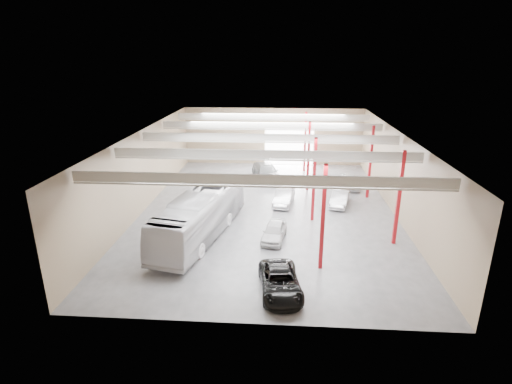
# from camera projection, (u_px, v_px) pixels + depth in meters

# --- Properties ---
(depot_shell) EXTENTS (22.12, 32.12, 7.06)m
(depot_shell) POSITION_uv_depth(u_px,v_px,m) (270.00, 154.00, 34.48)
(depot_shell) COLOR #4D4D52
(depot_shell) RESTS_ON ground
(coach_bus) EXTENTS (5.41, 12.81, 3.48)m
(coach_bus) POSITION_uv_depth(u_px,v_px,m) (201.00, 215.00, 30.01)
(coach_bus) COLOR silver
(coach_bus) RESTS_ON ground
(black_sedan) EXTENTS (2.89, 5.15, 1.36)m
(black_sedan) POSITION_uv_depth(u_px,v_px,m) (280.00, 282.00, 23.10)
(black_sedan) COLOR black
(black_sedan) RESTS_ON ground
(car_row_a) EXTENTS (2.12, 4.08, 1.33)m
(car_row_a) POSITION_uv_depth(u_px,v_px,m) (274.00, 231.00, 29.74)
(car_row_a) COLOR silver
(car_row_a) RESTS_ON ground
(car_row_b) EXTENTS (2.16, 4.55, 1.44)m
(car_row_b) POSITION_uv_depth(u_px,v_px,m) (284.00, 197.00, 36.86)
(car_row_b) COLOR #B3B2B7
(car_row_b) RESTS_ON ground
(car_row_c) EXTENTS (4.00, 6.34, 1.71)m
(car_row_c) POSITION_uv_depth(u_px,v_px,m) (266.00, 172.00, 44.13)
(car_row_c) COLOR gray
(car_row_c) RESTS_ON ground
(car_right_near) EXTENTS (2.44, 4.41, 1.38)m
(car_right_near) POSITION_uv_depth(u_px,v_px,m) (340.00, 198.00, 36.64)
(car_right_near) COLOR #B8B7BD
(car_right_near) RESTS_ON ground
(car_right_far) EXTENTS (1.80, 4.21, 1.42)m
(car_right_far) POSITION_uv_depth(u_px,v_px,m) (350.00, 181.00, 41.43)
(car_right_far) COLOR silver
(car_right_far) RESTS_ON ground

